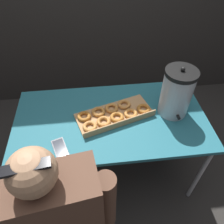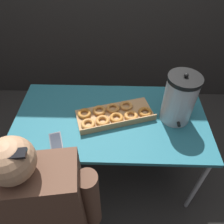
{
  "view_description": "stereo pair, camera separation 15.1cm",
  "coord_description": "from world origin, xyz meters",
  "px_view_note": "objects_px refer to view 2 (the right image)",
  "views": [
    {
      "loc": [
        -0.11,
        -1.05,
        1.85
      ],
      "look_at": [
        0.01,
        0.0,
        0.78
      ],
      "focal_mm": 35.0,
      "sensor_mm": 36.0,
      "label": 1
    },
    {
      "loc": [
        0.04,
        -1.06,
        1.85
      ],
      "look_at": [
        0.01,
        0.0,
        0.78
      ],
      "focal_mm": 35.0,
      "sensor_mm": 36.0,
      "label": 2
    }
  ],
  "objects_px": {
    "donut_box": "(114,115)",
    "coffee_urn": "(179,99)",
    "cell_phone": "(56,142)",
    "person_seated": "(44,215)"
  },
  "relations": [
    {
      "from": "person_seated",
      "to": "coffee_urn",
      "type": "bearing_deg",
      "value": -149.32
    },
    {
      "from": "cell_phone",
      "to": "person_seated",
      "type": "relative_size",
      "value": 0.14
    },
    {
      "from": "donut_box",
      "to": "coffee_urn",
      "type": "distance_m",
      "value": 0.46
    },
    {
      "from": "donut_box",
      "to": "coffee_urn",
      "type": "bearing_deg",
      "value": -16.19
    },
    {
      "from": "coffee_urn",
      "to": "person_seated",
      "type": "relative_size",
      "value": 0.31
    },
    {
      "from": "coffee_urn",
      "to": "cell_phone",
      "type": "distance_m",
      "value": 0.85
    },
    {
      "from": "cell_phone",
      "to": "person_seated",
      "type": "xyz_separation_m",
      "value": [
        -0.01,
        -0.4,
        -0.14
      ]
    },
    {
      "from": "donut_box",
      "to": "coffee_urn",
      "type": "height_order",
      "value": "coffee_urn"
    },
    {
      "from": "coffee_urn",
      "to": "cell_phone",
      "type": "bearing_deg",
      "value": -162.77
    },
    {
      "from": "donut_box",
      "to": "cell_phone",
      "type": "bearing_deg",
      "value": -163.75
    }
  ]
}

